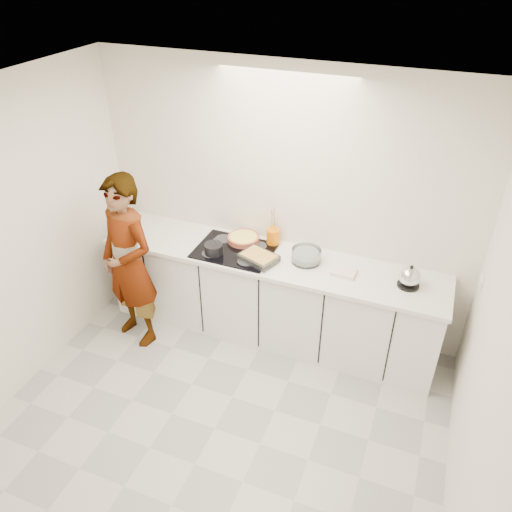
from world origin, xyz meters
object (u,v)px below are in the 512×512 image
at_px(mixing_bowl, 306,256).
at_px(cook, 129,263).
at_px(kettle, 410,277).
at_px(saucepan, 214,249).
at_px(hob, 235,250).
at_px(baking_dish, 259,257).
at_px(utensil_crock, 273,237).
at_px(tart_dish, 243,238).

xyz_separation_m(mixing_bowl, cook, (-1.53, -0.57, -0.10)).
bearing_deg(kettle, saucepan, -174.81).
distance_m(mixing_bowl, cook, 1.64).
xyz_separation_m(hob, mixing_bowl, (0.68, 0.08, 0.05)).
relative_size(mixing_bowl, cook, 0.16).
bearing_deg(saucepan, mixing_bowl, 13.78).
distance_m(baking_dish, utensil_crock, 0.34).
xyz_separation_m(tart_dish, utensil_crock, (0.28, 0.07, 0.04)).
distance_m(saucepan, utensil_crock, 0.59).
bearing_deg(cook, hob, 47.58).
distance_m(hob, utensil_crock, 0.39).
height_order(tart_dish, cook, cook).
relative_size(saucepan, kettle, 1.06).
relative_size(saucepan, baking_dish, 0.59).
xyz_separation_m(saucepan, kettle, (1.75, 0.16, 0.03)).
relative_size(hob, tart_dish, 1.87).
xyz_separation_m(saucepan, cook, (-0.70, -0.37, -0.10)).
height_order(mixing_bowl, utensil_crock, utensil_crock).
xyz_separation_m(mixing_bowl, utensil_crock, (-0.38, 0.17, 0.02)).
bearing_deg(utensil_crock, tart_dish, -165.60).
xyz_separation_m(mixing_bowl, kettle, (0.92, -0.05, 0.03)).
relative_size(tart_dish, kettle, 1.82).
bearing_deg(kettle, cook, -167.81).
bearing_deg(cook, saucepan, 45.20).
bearing_deg(baking_dish, saucepan, -174.95).
xyz_separation_m(kettle, utensil_crock, (-1.30, 0.22, -0.01)).
bearing_deg(tart_dish, cook, -142.19).
height_order(saucepan, utensil_crock, saucepan).
xyz_separation_m(tart_dish, cook, (-0.87, -0.67, -0.08)).
bearing_deg(mixing_bowl, saucepan, -166.22).
bearing_deg(saucepan, kettle, 5.19).
height_order(saucepan, mixing_bowl, saucepan).
relative_size(baking_dish, kettle, 1.81).
bearing_deg(tart_dish, mixing_bowl, -8.69).
distance_m(kettle, utensil_crock, 1.31).
bearing_deg(cook, mixing_bowl, 37.85).
height_order(kettle, cook, cook).
height_order(saucepan, kettle, kettle).
bearing_deg(tart_dish, utensil_crock, 14.40).
bearing_deg(saucepan, tart_dish, 60.66).
distance_m(hob, baking_dish, 0.30).
xyz_separation_m(hob, baking_dish, (0.28, -0.09, 0.04)).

